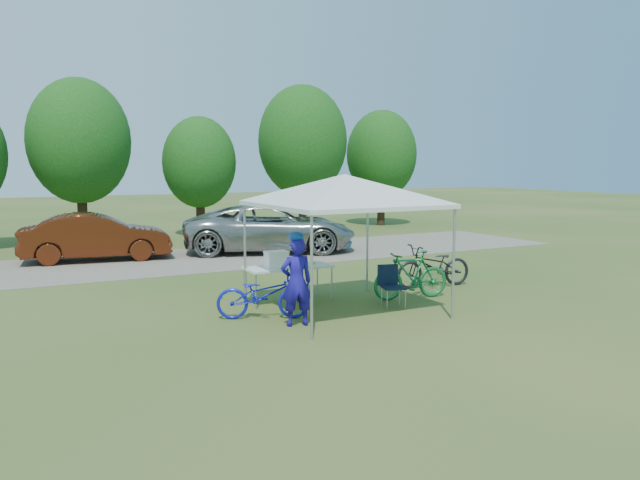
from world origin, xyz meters
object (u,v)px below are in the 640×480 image
object	(u,v)px
folding_chair	(391,282)
minivan	(270,228)
bike_dark	(434,266)
sedan	(96,237)
cyclist	(296,282)
bike_blue	(263,295)
folding_table	(288,268)
bike_green	(411,275)
cooler	(276,259)

from	to	relation	value
folding_chair	minivan	size ratio (longest dim) A/B	0.15
bike_dark	sedan	world-z (taller)	sedan
cyclist	bike_blue	distance (m)	0.90
folding_chair	sedan	xyz separation A→B (m)	(-4.40, 9.22, 0.23)
cyclist	bike_dark	xyz separation A→B (m)	(4.45, 1.66, -0.29)
folding_table	folding_chair	bearing A→B (deg)	-39.53
minivan	folding_chair	bearing A→B (deg)	-165.25
bike_blue	bike_green	bearing A→B (deg)	-64.37
folding_chair	bike_green	distance (m)	0.86
folding_chair	cooler	size ratio (longest dim) A/B	1.81
sedan	cyclist	bearing A→B (deg)	-161.01
bike_blue	bike_dark	distance (m)	4.87
bike_dark	sedan	size ratio (longest dim) A/B	0.45
cooler	minivan	distance (m)	7.68
folding_chair	minivan	bearing A→B (deg)	100.26
minivan	sedan	bearing A→B (deg)	103.65
folding_table	sedan	size ratio (longest dim) A/B	0.43
bike_blue	sedan	distance (m)	9.11
bike_dark	folding_table	bearing A→B (deg)	-87.00
cyclist	minivan	xyz separation A→B (m)	(3.40, 8.97, 0.00)
folding_table	minivan	world-z (taller)	minivan
folding_chair	sedan	size ratio (longest dim) A/B	0.20
bike_blue	sedan	bearing A→B (deg)	34.61
folding_chair	bike_green	xyz separation A→B (m)	(0.78, 0.36, 0.03)
cooler	bike_green	distance (m)	2.95
folding_table	cooler	bearing A→B (deg)	180.00
cooler	bike_blue	distance (m)	1.45
folding_chair	bike_blue	world-z (taller)	bike_blue
folding_chair	cyclist	xyz separation A→B (m)	(-2.41, -0.49, 0.30)
folding_table	bike_dark	bearing A→B (deg)	-3.43
minivan	sedan	size ratio (longest dim) A/B	1.30
cooler	cyclist	distance (m)	1.94
minivan	bike_blue	bearing A→B (deg)	177.00
folding_chair	cooler	world-z (taller)	cooler
cyclist	bike_dark	size ratio (longest dim) A/B	0.82
folding_chair	sedan	world-z (taller)	sedan
bike_dark	sedan	bearing A→B (deg)	-134.89
cyclist	bike_blue	size ratio (longest dim) A/B	0.91
bike_blue	bike_green	xyz separation A→B (m)	(3.51, 0.09, 0.07)
cyclist	minivan	distance (m)	9.59
bike_dark	cyclist	bearing A→B (deg)	-63.15
cyclist	bike_dark	world-z (taller)	cyclist
cooler	minivan	xyz separation A→B (m)	(2.95, 7.09, -0.13)
cyclist	bike_green	xyz separation A→B (m)	(3.18, 0.85, -0.27)
cyclist	folding_table	bearing A→B (deg)	-101.57
bike_green	bike_dark	xyz separation A→B (m)	(1.27, 0.80, -0.01)
cooler	sedan	xyz separation A→B (m)	(-2.45, 7.83, -0.20)
bike_green	bike_dark	world-z (taller)	bike_green
bike_blue	folding_table	bearing A→B (deg)	-19.17
cooler	cyclist	world-z (taller)	cyclist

